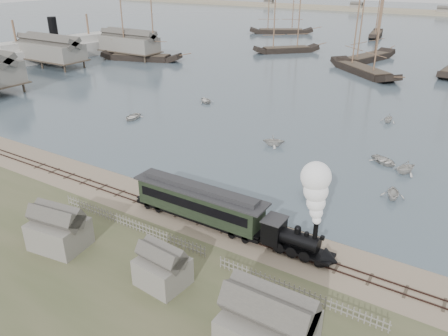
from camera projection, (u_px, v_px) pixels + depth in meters
The scene contains 26 objects.
ground at pixel (219, 216), 47.95m from camera, with size 600.00×600.00×0.00m, color tan.
harbor_water at pixel (443, 33), 178.62m from camera, with size 600.00×336.00×0.06m, color #435260.
rail_track at pixel (209, 224), 46.39m from camera, with size 120.00×1.80×0.16m.
picket_fence_west at pixel (131, 228), 45.70m from camera, with size 19.00×0.10×1.20m, color gray, non-canonical shape.
picket_fence_east at pixel (297, 297), 36.16m from camera, with size 15.00×0.10×1.20m, color gray, non-canonical shape.
shed_left at pixel (62, 246), 42.77m from camera, with size 5.00×4.00×4.10m, color gray, non-canonical shape.
shed_mid at pixel (164, 283), 37.76m from camera, with size 4.00×3.50×3.60m, color gray, non-canonical shape.
western_wharf at pixel (56, 54), 113.60m from camera, with size 36.00×56.00×8.00m, color gray, non-canonical shape.
locomotive at pixel (309, 218), 39.32m from camera, with size 7.49×2.80×9.34m.
passenger_coach at pixel (199, 202), 46.00m from camera, with size 15.47×2.98×3.76m.
beached_dinghy at pixel (223, 215), 47.31m from camera, with size 4.11×2.94×0.85m, color beige.
steamship at pixel (55, 38), 126.88m from camera, with size 53.73×8.96×11.75m, color beige, non-canonical shape.
rowboat_0 at pixel (132, 117), 77.86m from camera, with size 4.13×2.95×0.86m, color beige.
rowboat_1 at pixel (274, 140), 66.10m from camera, with size 3.34×2.88×1.76m, color beige.
rowboat_2 at pixel (309, 191), 51.59m from camera, with size 3.50×1.32×1.35m, color beige.
rowboat_3 at pixel (384, 161), 60.40m from camera, with size 4.05×2.89×0.84m, color beige.
rowboat_4 at pixel (406, 167), 57.28m from camera, with size 3.44×2.97×1.81m, color beige.
rowboat_6 at pixel (206, 100), 87.69m from camera, with size 3.81×2.72×0.79m, color beige.
rowboat_7 at pixel (389, 118), 76.10m from camera, with size 2.93×2.53×1.55m, color beige.
rowboat_8 at pixel (393, 192), 51.03m from camera, with size 3.22×2.78×1.70m, color beige.
schooner_0 at pixel (139, 24), 122.69m from camera, with size 23.70×5.47×20.00m, color black, non-canonical shape.
schooner_1 at pixel (288, 19), 134.10m from camera, with size 20.89×4.82×20.00m, color black, non-canonical shape.
schooner_2 at pixel (368, 33), 106.72m from camera, with size 24.77×5.72×20.00m, color black, non-canonical shape.
schooner_6 at pixel (282, 7), 173.00m from camera, with size 25.26×5.83×20.00m, color black, non-canonical shape.
schooner_7 at pixel (379, 10), 163.91m from camera, with size 18.82×4.34×20.00m, color black, non-canonical shape.
schooner_10 at pixel (371, 25), 121.68m from camera, with size 24.20×5.59×20.00m, color black, non-canonical shape.
Camera 1 is at (22.39, -34.68, 24.96)m, focal length 35.00 mm.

